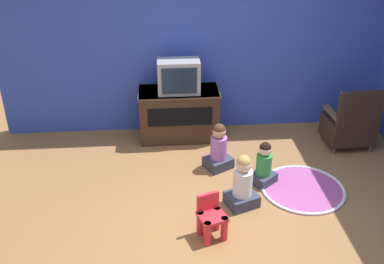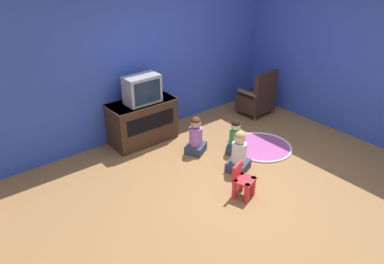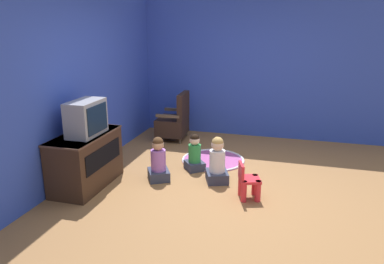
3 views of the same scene
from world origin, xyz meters
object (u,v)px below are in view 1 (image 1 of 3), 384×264
black_armchair (350,124)px  child_watching_right (243,184)px  television (179,77)px  child_watching_center (264,166)px  tv_cabinet (179,113)px  child_watching_left (219,149)px  yellow_kid_chair (211,220)px

black_armchair → child_watching_right: (-1.73, -1.21, -0.07)m
television → child_watching_center: 1.71m
tv_cabinet → television: television is taller
child_watching_center → child_watching_left: bearing=103.3°
yellow_kid_chair → black_armchair: bearing=19.7°
television → black_armchair: bearing=-10.2°
black_armchair → child_watching_center: (-1.39, -0.79, -0.11)m
television → yellow_kid_chair: size_ratio=1.22×
child_watching_center → child_watching_right: (-0.34, -0.43, 0.04)m
tv_cabinet → black_armchair: black_armchair is taller
black_armchair → yellow_kid_chair: (-2.14, -1.71, -0.15)m
television → black_armchair: size_ratio=0.63×
child_watching_right → yellow_kid_chair: bearing=-150.7°
child_watching_center → yellow_kid_chair: bearing=-167.8°
television → yellow_kid_chair: 2.27m
tv_cabinet → television: size_ratio=1.97×
television → child_watching_center: bearing=-51.4°
television → child_watching_right: television is taller
tv_cabinet → yellow_kid_chair: bearing=-84.4°
yellow_kid_chair → tv_cabinet: bearing=76.7°
yellow_kid_chair → child_watching_left: child_watching_left is taller
black_armchair → child_watching_right: size_ratio=1.38×
television → black_armchair: 2.47m
black_armchair → yellow_kid_chair: bearing=35.7°
television → child_watching_left: 1.17m
black_armchair → child_watching_right: 2.12m
tv_cabinet → child_watching_left: tv_cabinet is taller
yellow_kid_chair → television: bearing=76.8°
tv_cabinet → child_watching_right: size_ratio=1.72×
child_watching_right → tv_cabinet: bearing=89.4°
black_armchair → child_watching_left: 1.93m
child_watching_left → child_watching_center: 0.64m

